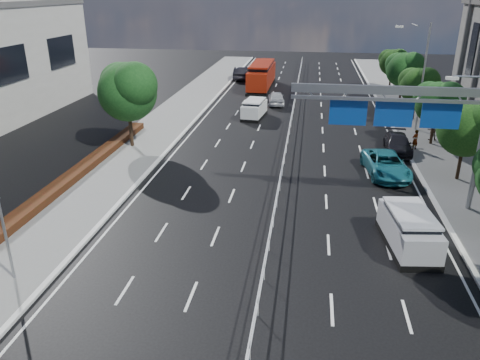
# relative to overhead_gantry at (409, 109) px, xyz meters

# --- Properties ---
(ground) EXTENTS (160.00, 160.00, 0.00)m
(ground) POSITION_rel_overhead_gantry_xyz_m (-6.74, -10.05, -5.61)
(ground) COLOR black
(ground) RESTS_ON ground
(kerb_near) EXTENTS (0.25, 140.00, 0.15)m
(kerb_near) POSITION_rel_overhead_gantry_xyz_m (-15.74, -10.05, -5.54)
(kerb_near) COLOR silver
(kerb_near) RESTS_ON ground
(median_fence) EXTENTS (0.05, 85.00, 1.02)m
(median_fence) POSITION_rel_overhead_gantry_xyz_m (-6.74, 12.45, -5.08)
(median_fence) COLOR silver
(median_fence) RESTS_ON ground
(hedge_near) EXTENTS (1.00, 36.00, 0.44)m
(hedge_near) POSITION_rel_overhead_gantry_xyz_m (-20.04, -5.05, -5.25)
(hedge_near) COLOR black
(hedge_near) RESTS_ON sidewalk_near
(overhead_gantry) EXTENTS (10.24, 0.38, 7.45)m
(overhead_gantry) POSITION_rel_overhead_gantry_xyz_m (0.00, 0.00, 0.00)
(overhead_gantry) COLOR gray
(overhead_gantry) RESTS_ON ground
(streetlight_far) EXTENTS (2.78, 2.40, 9.00)m
(streetlight_far) POSITION_rel_overhead_gantry_xyz_m (3.76, 15.95, -0.40)
(streetlight_far) COLOR gray
(streetlight_far) RESTS_ON ground
(near_tree_back) EXTENTS (4.84, 4.51, 6.69)m
(near_tree_back) POSITION_rel_overhead_gantry_xyz_m (-18.68, 7.92, -1.00)
(near_tree_back) COLOR black
(near_tree_back) RESTS_ON ground
(far_tree_d) EXTENTS (3.85, 3.59, 5.34)m
(far_tree_d) POSITION_rel_overhead_gantry_xyz_m (4.51, 4.42, -1.92)
(far_tree_d) COLOR black
(far_tree_d) RESTS_ON ground
(far_tree_e) EXTENTS (3.63, 3.38, 5.13)m
(far_tree_e) POSITION_rel_overhead_gantry_xyz_m (4.51, 11.93, -2.05)
(far_tree_e) COLOR black
(far_tree_e) RESTS_ON ground
(far_tree_f) EXTENTS (3.52, 3.28, 5.02)m
(far_tree_f) POSITION_rel_overhead_gantry_xyz_m (4.50, 19.43, -2.12)
(far_tree_f) COLOR black
(far_tree_f) RESTS_ON ground
(far_tree_g) EXTENTS (3.96, 3.69, 5.45)m
(far_tree_g) POSITION_rel_overhead_gantry_xyz_m (4.51, 26.92, -1.85)
(far_tree_g) COLOR black
(far_tree_g) RESTS_ON ground
(far_tree_h) EXTENTS (3.41, 3.18, 4.91)m
(far_tree_h) POSITION_rel_overhead_gantry_xyz_m (4.50, 34.43, -2.18)
(far_tree_h) COLOR black
(far_tree_h) RESTS_ON ground
(white_minivan) EXTENTS (2.19, 4.17, 1.74)m
(white_minivan) POSITION_rel_overhead_gantry_xyz_m (-10.40, 18.35, -4.75)
(white_minivan) COLOR black
(white_minivan) RESTS_ON ground
(red_bus) EXTENTS (2.66, 10.43, 3.10)m
(red_bus) POSITION_rel_overhead_gantry_xyz_m (-11.23, 32.83, -3.99)
(red_bus) COLOR black
(red_bus) RESTS_ON ground
(near_car_silver) EXTENTS (2.21, 4.33, 1.41)m
(near_car_silver) POSITION_rel_overhead_gantry_xyz_m (-8.75, 24.15, -4.90)
(near_car_silver) COLOR #AEAFB5
(near_car_silver) RESTS_ON ground
(near_car_dark) EXTENTS (1.96, 5.07, 1.65)m
(near_car_dark) POSITION_rel_overhead_gantry_xyz_m (-14.63, 38.53, -4.78)
(near_car_dark) COLOR black
(near_car_dark) RESTS_ON ground
(silver_minivan) EXTENTS (2.45, 4.70, 1.87)m
(silver_minivan) POSITION_rel_overhead_gantry_xyz_m (-0.24, -4.70, -4.69)
(silver_minivan) COLOR black
(silver_minivan) RESTS_ON ground
(parked_car_teal) EXTENTS (3.05, 5.51, 1.46)m
(parked_car_teal) POSITION_rel_overhead_gantry_xyz_m (0.01, 4.83, -4.88)
(parked_car_teal) COLOR #1A6575
(parked_car_teal) RESTS_ON ground
(parked_car_dark) EXTENTS (2.03, 4.60, 1.31)m
(parked_car_dark) POSITION_rel_overhead_gantry_xyz_m (1.56, 9.82, -4.95)
(parked_car_dark) COLOR black
(parked_car_dark) RESTS_ON ground
(pedestrian_a) EXTENTS (0.67, 0.62, 1.53)m
(pedestrian_a) POSITION_rel_overhead_gantry_xyz_m (2.86, 10.21, -4.70)
(pedestrian_a) COLOR gray
(pedestrian_a) RESTS_ON sidewalk_far
(pedestrian_b) EXTENTS (0.82, 0.65, 1.63)m
(pedestrian_b) POSITION_rel_overhead_gantry_xyz_m (4.69, 12.95, -4.65)
(pedestrian_b) COLOR gray
(pedestrian_b) RESTS_ON sidewalk_far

